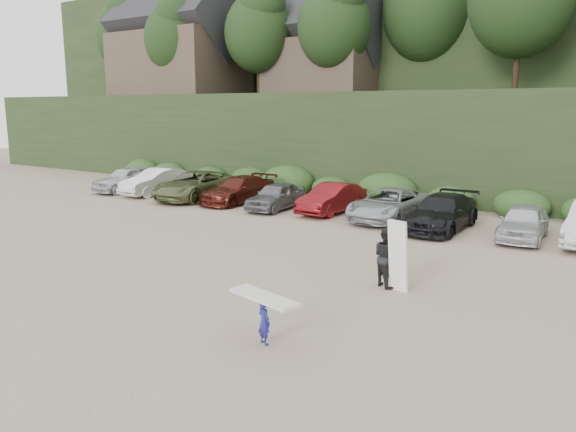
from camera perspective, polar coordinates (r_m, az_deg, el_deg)
The scene contains 5 objects.
ground at distance 17.44m, azimuth -2.58°, elevation -6.15°, with size 120.00×120.00×0.00m, color tan.
hillside_backdrop at distance 50.70m, azimuth 23.22°, elevation 17.05°, with size 90.00×41.50×28.00m.
parked_cars at distance 25.84m, azimuth 10.41°, elevation 1.05°, with size 36.45×6.16×1.64m.
child_surfer at distance 12.43m, azimuth -2.45°, elevation -9.64°, with size 1.93×0.94×1.12m.
adult_surfer at distance 16.47m, azimuth 10.06°, elevation -4.11°, with size 1.33×1.01×2.07m.
Camera 1 is at (9.96, -13.36, 5.14)m, focal length 35.00 mm.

